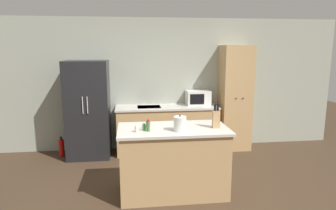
{
  "coord_description": "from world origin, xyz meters",
  "views": [
    {
      "loc": [
        -0.63,
        -3.64,
        2.01
      ],
      "look_at": [
        -0.01,
        1.4,
        1.05
      ],
      "focal_mm": 32.0,
      "sensor_mm": 36.0,
      "label": 1
    }
  ],
  "objects_px": {
    "spice_bottle_tall_dark": "(148,125)",
    "spice_bottle_pale_salt": "(144,127)",
    "pantry_cabinet": "(235,98)",
    "spice_bottle_amber_oil": "(148,124)",
    "kettle": "(180,124)",
    "refrigerator": "(88,109)",
    "microwave": "(198,98)",
    "spice_bottle_green_herb": "(136,129)",
    "fire_extinguisher": "(62,147)",
    "spice_bottle_short_red": "(148,126)",
    "knife_block": "(216,119)"
  },
  "relations": [
    {
      "from": "spice_bottle_amber_oil",
      "to": "microwave",
      "type": "bearing_deg",
      "value": 57.62
    },
    {
      "from": "spice_bottle_amber_oil",
      "to": "spice_bottle_green_herb",
      "type": "height_order",
      "value": "spice_bottle_amber_oil"
    },
    {
      "from": "spice_bottle_green_herb",
      "to": "spice_bottle_pale_salt",
      "type": "bearing_deg",
      "value": 27.51
    },
    {
      "from": "refrigerator",
      "to": "spice_bottle_pale_salt",
      "type": "height_order",
      "value": "refrigerator"
    },
    {
      "from": "refrigerator",
      "to": "kettle",
      "type": "bearing_deg",
      "value": -52.3
    },
    {
      "from": "knife_block",
      "to": "spice_bottle_short_red",
      "type": "bearing_deg",
      "value": -176.29
    },
    {
      "from": "microwave",
      "to": "kettle",
      "type": "xyz_separation_m",
      "value": [
        -0.69,
        -2.0,
        -0.01
      ]
    },
    {
      "from": "spice_bottle_amber_oil",
      "to": "kettle",
      "type": "relative_size",
      "value": 0.43
    },
    {
      "from": "refrigerator",
      "to": "spice_bottle_pale_salt",
      "type": "bearing_deg",
      "value": -61.44
    },
    {
      "from": "spice_bottle_green_herb",
      "to": "microwave",
      "type": "bearing_deg",
      "value": 57.42
    },
    {
      "from": "spice_bottle_tall_dark",
      "to": "fire_extinguisher",
      "type": "xyz_separation_m",
      "value": [
        -1.54,
        1.71,
        -0.83
      ]
    },
    {
      "from": "pantry_cabinet",
      "to": "microwave",
      "type": "bearing_deg",
      "value": 175.16
    },
    {
      "from": "refrigerator",
      "to": "fire_extinguisher",
      "type": "distance_m",
      "value": 0.9
    },
    {
      "from": "refrigerator",
      "to": "knife_block",
      "type": "height_order",
      "value": "refrigerator"
    },
    {
      "from": "spice_bottle_amber_oil",
      "to": "fire_extinguisher",
      "type": "height_order",
      "value": "spice_bottle_amber_oil"
    },
    {
      "from": "spice_bottle_amber_oil",
      "to": "fire_extinguisher",
      "type": "xyz_separation_m",
      "value": [
        -1.56,
        1.59,
        -0.82
      ]
    },
    {
      "from": "microwave",
      "to": "spice_bottle_tall_dark",
      "type": "bearing_deg",
      "value": -120.96
    },
    {
      "from": "microwave",
      "to": "spice_bottle_pale_salt",
      "type": "xyz_separation_m",
      "value": [
        -1.16,
        -1.92,
        -0.06
      ]
    },
    {
      "from": "pantry_cabinet",
      "to": "spice_bottle_short_red",
      "type": "xyz_separation_m",
      "value": [
        -1.85,
        -1.9,
        -0.02
      ]
    },
    {
      "from": "spice_bottle_pale_salt",
      "to": "kettle",
      "type": "height_order",
      "value": "kettle"
    },
    {
      "from": "microwave",
      "to": "kettle",
      "type": "distance_m",
      "value": 2.12
    },
    {
      "from": "pantry_cabinet",
      "to": "kettle",
      "type": "relative_size",
      "value": 9.55
    },
    {
      "from": "pantry_cabinet",
      "to": "microwave",
      "type": "xyz_separation_m",
      "value": [
        -0.74,
        0.06,
        0.01
      ]
    },
    {
      "from": "pantry_cabinet",
      "to": "fire_extinguisher",
      "type": "relative_size",
      "value": 5.45
    },
    {
      "from": "knife_block",
      "to": "spice_bottle_short_red",
      "type": "relative_size",
      "value": 2.16
    },
    {
      "from": "refrigerator",
      "to": "fire_extinguisher",
      "type": "height_order",
      "value": "refrigerator"
    },
    {
      "from": "pantry_cabinet",
      "to": "fire_extinguisher",
      "type": "bearing_deg",
      "value": -178.86
    },
    {
      "from": "refrigerator",
      "to": "spice_bottle_amber_oil",
      "type": "relative_size",
      "value": 19.33
    },
    {
      "from": "refrigerator",
      "to": "microwave",
      "type": "relative_size",
      "value": 3.91
    },
    {
      "from": "spice_bottle_green_herb",
      "to": "kettle",
      "type": "xyz_separation_m",
      "value": [
        0.57,
        -0.03,
        0.06
      ]
    },
    {
      "from": "refrigerator",
      "to": "spice_bottle_short_red",
      "type": "relative_size",
      "value": 11.44
    },
    {
      "from": "spice_bottle_amber_oil",
      "to": "kettle",
      "type": "bearing_deg",
      "value": -34.41
    },
    {
      "from": "pantry_cabinet",
      "to": "spice_bottle_short_red",
      "type": "distance_m",
      "value": 2.65
    },
    {
      "from": "spice_bottle_green_herb",
      "to": "spice_bottle_short_red",
      "type": "bearing_deg",
      "value": 4.13
    },
    {
      "from": "spice_bottle_short_red",
      "to": "spice_bottle_amber_oil",
      "type": "relative_size",
      "value": 1.69
    },
    {
      "from": "spice_bottle_tall_dark",
      "to": "pantry_cabinet",
      "type": "bearing_deg",
      "value": 43.98
    },
    {
      "from": "refrigerator",
      "to": "pantry_cabinet",
      "type": "height_order",
      "value": "pantry_cabinet"
    },
    {
      "from": "spice_bottle_tall_dark",
      "to": "fire_extinguisher",
      "type": "bearing_deg",
      "value": 132.02
    },
    {
      "from": "spice_bottle_tall_dark",
      "to": "refrigerator",
      "type": "bearing_deg",
      "value": 120.92
    },
    {
      "from": "kettle",
      "to": "spice_bottle_pale_salt",
      "type": "bearing_deg",
      "value": 170.21
    },
    {
      "from": "microwave",
      "to": "spice_bottle_green_herb",
      "type": "relative_size",
      "value": 5.27
    },
    {
      "from": "refrigerator",
      "to": "spice_bottle_pale_salt",
      "type": "relative_size",
      "value": 19.1
    },
    {
      "from": "refrigerator",
      "to": "pantry_cabinet",
      "type": "bearing_deg",
      "value": 1.85
    },
    {
      "from": "kettle",
      "to": "fire_extinguisher",
      "type": "height_order",
      "value": "kettle"
    },
    {
      "from": "refrigerator",
      "to": "kettle",
      "type": "distance_m",
      "value": 2.34
    },
    {
      "from": "spice_bottle_green_herb",
      "to": "spice_bottle_pale_salt",
      "type": "height_order",
      "value": "spice_bottle_pale_salt"
    },
    {
      "from": "kettle",
      "to": "fire_extinguisher",
      "type": "xyz_separation_m",
      "value": [
        -1.96,
        1.87,
        -0.87
      ]
    },
    {
      "from": "spice_bottle_tall_dark",
      "to": "spice_bottle_pale_salt",
      "type": "xyz_separation_m",
      "value": [
        -0.05,
        -0.08,
        -0.01
      ]
    },
    {
      "from": "refrigerator",
      "to": "fire_extinguisher",
      "type": "xyz_separation_m",
      "value": [
        -0.53,
        0.02,
        -0.73
      ]
    },
    {
      "from": "spice_bottle_amber_oil",
      "to": "spice_bottle_pale_salt",
      "type": "height_order",
      "value": "spice_bottle_pale_salt"
    }
  ]
}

